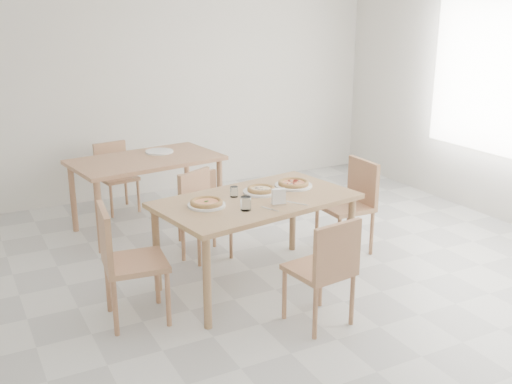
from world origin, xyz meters
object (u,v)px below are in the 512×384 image
pizza_pepperoni (293,183)px  chair_west (123,256)px  main_table (256,207)px  pizza_mushroom (261,189)px  chair_back_s (186,205)px  chair_north (203,208)px  chair_south (326,265)px  plate_margherita (207,205)px  pizza_margherita (206,202)px  plate_mushroom (261,192)px  tumbler_a (246,204)px  napkin_holder (279,197)px  chair_east (352,199)px  plate_empty (159,152)px  second_table (146,166)px  tumbler_b (234,192)px  chair_back_n (115,172)px  plate_pepperoni (293,186)px

pizza_pepperoni → chair_west: bearing=-171.2°
main_table → pizza_mushroom: (0.10, 0.11, 0.11)m
chair_back_s → main_table: bearing=78.4°
chair_north → chair_west: chair_west is taller
chair_south → plate_margherita: (-0.54, 0.85, 0.28)m
pizza_margherita → chair_back_s: (0.17, 0.89, -0.31)m
chair_south → plate_mushroom: size_ratio=2.74×
chair_west → tumbler_a: (0.93, -0.12, 0.29)m
pizza_margherita → napkin_holder: size_ratio=2.09×
chair_east → plate_mushroom: (-1.03, -0.12, 0.26)m
main_table → plate_empty: size_ratio=5.80×
pizza_margherita → second_table: bearing=88.1°
tumbler_b → plate_mushroom: bearing=-1.9°
plate_mushroom → second_table: 1.66m
chair_back_n → pizza_margherita: bearing=-97.1°
second_table → chair_back_n: 0.79m
chair_south → chair_west: (-1.25, 0.75, 0.04)m
main_table → chair_south: chair_south is taller
main_table → pizza_pepperoni: pizza_pepperoni is taller
chair_east → plate_empty: size_ratio=2.97×
main_table → chair_north: chair_north is taller
plate_margherita → chair_north: bearing=69.7°
pizza_pepperoni → tumbler_b: tumbler_b is taller
main_table → plate_mushroom: plate_mushroom is taller
pizza_mushroom → tumbler_a: tumbler_a is taller
pizza_margherita → tumbler_b: (0.29, 0.12, 0.01)m
plate_pepperoni → napkin_holder: size_ratio=2.46×
chair_south → main_table: bearing=-89.6°
chair_east → plate_margherita: (-1.57, -0.23, 0.26)m
second_table → chair_back_s: chair_back_s is taller
chair_east → chair_back_s: 1.55m
plate_mushroom → pizza_pepperoni: bearing=5.0°
tumbler_a → pizza_pepperoni: bearing=29.5°
chair_north → pizza_pepperoni: pizza_pepperoni is taller
pizza_margherita → tumbler_b: tumbler_b is taller
chair_north → napkin_holder: (0.21, -1.02, 0.37)m
plate_mushroom → tumbler_b: bearing=178.1°
chair_south → tumbler_b: tumbler_b is taller
tumbler_a → chair_back_s: (-0.05, 1.11, -0.33)m
main_table → pizza_mushroom: pizza_mushroom is taller
tumbler_b → plate_pepperoni: bearing=2.0°
chair_north → plate_empty: (-0.03, 1.08, 0.31)m
plate_mushroom → pizza_pepperoni: 0.33m
chair_west → tumbler_b: (0.99, 0.22, 0.28)m
plate_pepperoni → pizza_margherita: bearing=-171.0°
chair_west → napkin_holder: size_ratio=6.80×
chair_east → chair_back_n: chair_east is taller
plate_mushroom → chair_back_n: 2.43m
main_table → napkin_holder: size_ratio=13.04×
main_table → pizza_pepperoni: bearing=8.3°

